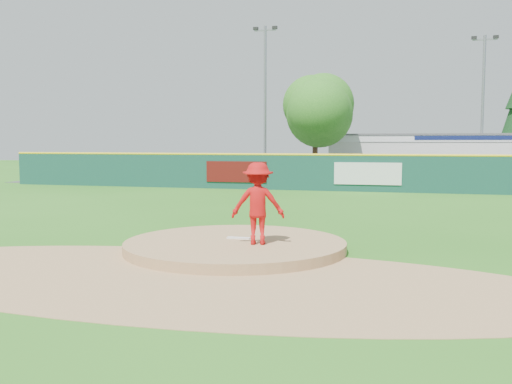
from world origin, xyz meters
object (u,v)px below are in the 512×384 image
(van, at_px, (399,174))
(pool_building_grp, at_px, (434,156))
(light_pole_right, at_px, (483,101))
(playground_slide, at_px, (155,169))
(pitcher, at_px, (258,203))
(light_pole_left, at_px, (265,96))
(deciduous_tree, at_px, (315,115))

(van, distance_m, pool_building_grp, 9.56)
(pool_building_grp, relative_size, light_pole_right, 1.52)
(van, bearing_deg, light_pole_right, -42.10)
(van, xyz_separation_m, playground_slide, (-16.13, -0.47, 0.14))
(playground_slide, height_order, light_pole_right, light_pole_right)
(van, height_order, pool_building_grp, pool_building_grp)
(playground_slide, bearing_deg, light_pole_right, 17.23)
(playground_slide, bearing_deg, van, 1.66)
(pitcher, bearing_deg, pool_building_grp, -111.16)
(light_pole_right, bearing_deg, light_pole_left, -172.41)
(deciduous_tree, relative_size, light_pole_right, 0.74)
(deciduous_tree, height_order, light_pole_right, light_pole_right)
(pitcher, height_order, light_pole_right, light_pole_right)
(deciduous_tree, distance_m, light_pole_right, 11.75)
(light_pole_left, bearing_deg, van, -23.73)
(playground_slide, bearing_deg, deciduous_tree, 14.26)
(pitcher, height_order, deciduous_tree, deciduous_tree)
(van, distance_m, playground_slide, 16.14)
(pool_building_grp, distance_m, light_pole_left, 13.72)
(deciduous_tree, xyz_separation_m, light_pole_right, (11.00, 4.00, 0.99))
(playground_slide, height_order, deciduous_tree, deciduous_tree)
(pool_building_grp, bearing_deg, light_pole_left, -157.40)
(pool_building_grp, distance_m, deciduous_tree, 11.01)
(playground_slide, relative_size, light_pole_left, 0.29)
(pitcher, relative_size, light_pole_left, 0.18)
(pitcher, distance_m, light_pole_right, 30.76)
(pitcher, bearing_deg, van, -109.00)
(van, xyz_separation_m, pool_building_grp, (2.42, 9.21, 0.90))
(van, bearing_deg, playground_slide, 90.63)
(playground_slide, xyz_separation_m, light_pole_left, (6.55, 4.68, 5.15))
(light_pole_left, distance_m, light_pole_right, 15.14)
(light_pole_left, height_order, light_pole_right, light_pole_left)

